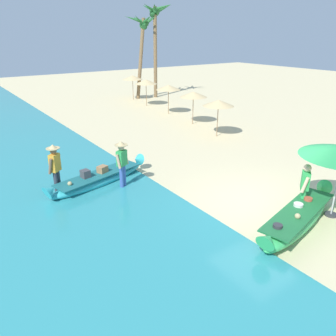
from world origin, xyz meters
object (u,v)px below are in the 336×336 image
Objects in this scene: person_tourist_customer at (304,186)px; palm_tree_tall_inland at (156,22)px; boat_green_foreground at (298,218)px; boat_cyan_midground at (99,179)px; person_vendor_assistant at (55,166)px; palm_tree_leaning_seaward at (143,31)px; person_vendor_hatted at (122,162)px.

person_tourist_customer is 0.22× the size of palm_tree_tall_inland.
boat_green_foreground is 2.70× the size of person_tourist_customer.
person_vendor_assistant is (-1.39, 0.22, 0.74)m from boat_cyan_midground.
boat_cyan_midground is 2.43× the size of person_vendor_assistant.
boat_cyan_midground is 0.57× the size of palm_tree_tall_inland.
palm_tree_tall_inland is at bearing -14.63° from palm_tree_leaning_seaward.
person_vendor_assistant reaches higher than boat_cyan_midground.
person_vendor_assistant is at bearing 128.12° from boat_green_foreground.
person_tourist_customer is 0.25× the size of palm_tree_leaning_seaward.
boat_cyan_midground is (-3.31, 5.77, -0.05)m from boat_green_foreground.
person_tourist_customer is (0.79, 0.45, 0.59)m from boat_green_foreground.
palm_tree_leaning_seaward reaches higher than person_tourist_customer.
boat_cyan_midground is at bearing 127.75° from person_vendor_hatted.
boat_cyan_midground is at bearing -129.64° from palm_tree_tall_inland.
person_tourist_customer is 7.81m from person_vendor_assistant.
person_vendor_assistant is 0.27× the size of palm_tree_leaning_seaward.
boat_green_foreground is 2.48× the size of person_vendor_assistant.
person_vendor_assistant reaches higher than person_tourist_customer.
person_vendor_hatted is at bearing -52.25° from boat_cyan_midground.
boat_green_foreground is 0.59× the size of palm_tree_tall_inland.
person_vendor_hatted is 1.00× the size of person_vendor_assistant.
person_vendor_hatted is 0.24× the size of palm_tree_tall_inland.
person_vendor_assistant is at bearing -133.37° from palm_tree_tall_inland.
person_tourist_customer is at bearing 29.48° from boat_green_foreground.
boat_green_foreground is 7.65m from person_vendor_assistant.
boat_cyan_midground is 1.19m from person_vendor_hatted.
palm_tree_tall_inland is (11.43, 13.80, 5.57)m from boat_cyan_midground.
palm_tree_tall_inland is 1.25m from palm_tree_leaning_seaward.
boat_cyan_midground is 0.65× the size of palm_tree_leaning_seaward.
boat_green_foreground is at bearing -112.53° from palm_tree_tall_inland.
palm_tree_tall_inland is at bearing 53.23° from person_vendor_hatted.
palm_tree_leaning_seaward is (7.07, 19.84, 4.88)m from boat_green_foreground.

